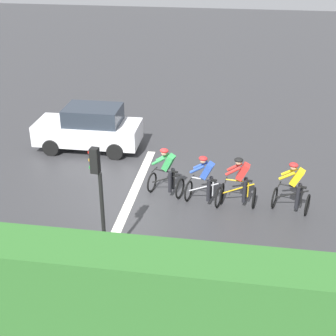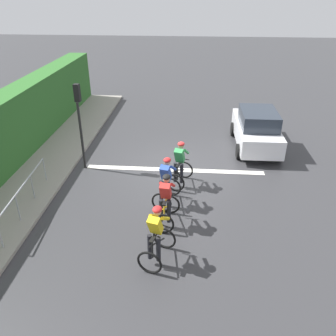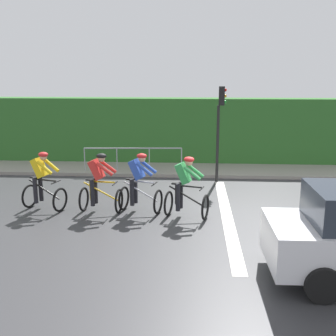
# 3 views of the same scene
# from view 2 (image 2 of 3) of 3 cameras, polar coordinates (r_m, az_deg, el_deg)

# --- Properties ---
(ground_plane) EXTENTS (80.00, 80.00, 0.00)m
(ground_plane) POSITION_cam_2_polar(r_m,az_deg,el_deg) (13.89, 1.14, 0.06)
(ground_plane) COLOR #333335
(sidewalk_kerb) EXTENTS (2.80, 22.94, 0.12)m
(sidewalk_kerb) POSITION_cam_2_polar(r_m,az_deg,el_deg) (13.57, -22.94, -2.80)
(sidewalk_kerb) COLOR gray
(sidewalk_kerb) RESTS_ON ground
(road_marking_stop_line) EXTENTS (7.00, 0.30, 0.01)m
(road_marking_stop_line) POSITION_cam_2_polar(r_m,az_deg,el_deg) (13.73, 1.09, -0.29)
(road_marking_stop_line) COLOR silver
(road_marking_stop_line) RESTS_ON ground
(cyclist_lead) EXTENTS (0.96, 1.23, 1.66)m
(cyclist_lead) POSITION_cam_2_polar(r_m,az_deg,el_deg) (9.02, -1.92, -11.27)
(cyclist_lead) COLOR black
(cyclist_lead) RESTS_ON ground
(cyclist_second) EXTENTS (0.80, 1.15, 1.66)m
(cyclist_second) POSITION_cam_2_polar(r_m,az_deg,el_deg) (10.32, -0.33, -5.57)
(cyclist_second) COLOR black
(cyclist_second) RESTS_ON ground
(cyclist_mid) EXTENTS (0.93, 1.22, 1.66)m
(cyclist_mid) POSITION_cam_2_polar(r_m,az_deg,el_deg) (11.25, -0.28, -2.49)
(cyclist_mid) COLOR black
(cyclist_mid) RESTS_ON ground
(cyclist_fourth) EXTENTS (0.95, 1.22, 1.66)m
(cyclist_fourth) POSITION_cam_2_polar(r_m,az_deg,el_deg) (12.35, 1.97, 0.44)
(cyclist_fourth) COLOR black
(cyclist_fourth) RESTS_ON ground
(car_white) EXTENTS (1.92, 4.12, 1.76)m
(car_white) POSITION_cam_2_polar(r_m,az_deg,el_deg) (15.83, 14.33, 6.25)
(car_white) COLOR silver
(car_white) RESTS_ON ground
(traffic_light_near_crossing) EXTENTS (0.22, 0.31, 3.34)m
(traffic_light_near_crossing) POSITION_cam_2_polar(r_m,az_deg,el_deg) (13.47, -14.37, 8.57)
(traffic_light_near_crossing) COLOR black
(traffic_light_near_crossing) RESTS_ON ground
(pedestrian_railing_kerbside) EXTENTS (0.31, 3.73, 1.03)m
(pedestrian_railing_kerbside) POSITION_cam_2_polar(r_m,az_deg,el_deg) (11.74, -22.58, -3.47)
(pedestrian_railing_kerbside) COLOR #999EA3
(pedestrian_railing_kerbside) RESTS_ON ground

